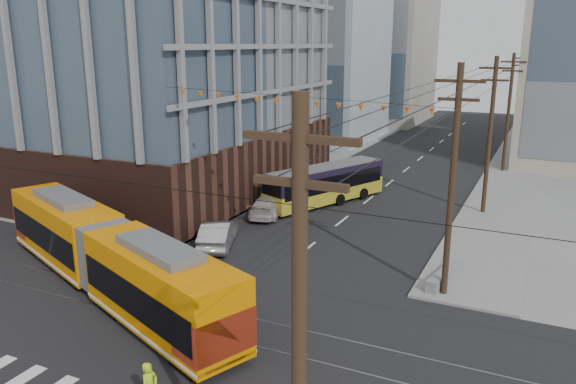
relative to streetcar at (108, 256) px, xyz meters
name	(u,v)px	position (x,y,z in m)	size (l,w,h in m)	color
ground	(158,368)	(6.29, -4.38, -1.88)	(160.00, 160.00, 0.00)	slate
office_building	(109,12)	(-15.71, 18.62, 12.42)	(30.00, 25.00, 28.60)	#381E16
bg_bldg_nw_near	(305,66)	(-10.71, 47.62, 7.12)	(18.00, 16.00, 18.00)	#8C99A5
bg_bldg_nw_far	(374,56)	(-7.71, 67.62, 8.12)	(16.00, 18.00, 20.00)	gray
utility_pole_near	(299,379)	(14.79, -10.38, 3.62)	(0.30, 0.30, 11.00)	black
utility_pole_far	(519,100)	(14.79, 51.62, 3.62)	(0.30, 0.30, 11.00)	black
streetcar	(108,256)	(0.00, 0.00, 0.00)	(19.53, 2.75, 3.76)	orange
city_bus	(325,184)	(3.58, 19.27, -0.38)	(2.30, 10.59, 3.00)	black
parked_car_silver	(218,233)	(1.27, 7.80, -1.08)	(1.70, 4.88, 1.61)	#AFAFAF
parked_car_white	(267,206)	(1.08, 14.56, -1.18)	(1.96, 4.83, 1.40)	#BBB0AE
parked_car_grey	(281,194)	(0.39, 18.16, -1.24)	(2.13, 4.63, 1.29)	slate
jersey_barrier	(445,277)	(14.59, 8.04, -1.50)	(0.85, 3.77, 0.75)	gray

